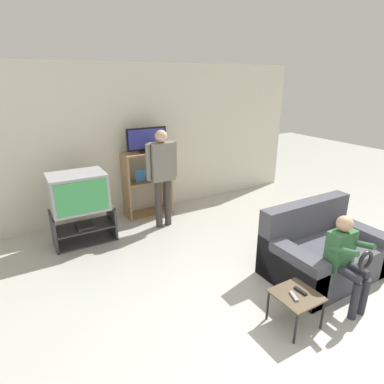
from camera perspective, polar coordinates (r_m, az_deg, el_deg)
The scene contains 12 objects.
ground_plane at distance 3.45m, azimuth 21.76°, elevation -25.16°, with size 18.00×18.00×0.00m, color #B7B7AD.
wall_back at distance 5.83m, azimuth -8.24°, elevation 9.07°, with size 6.40×0.06×2.60m.
tv_stand at distance 5.11m, azimuth -18.65°, elevation -5.65°, with size 0.89×0.47×0.53m.
television_main at distance 4.91m, azimuth -19.60°, elevation 0.02°, with size 0.78×0.56×0.55m.
media_shelf at distance 5.73m, azimuth -7.95°, elevation 1.54°, with size 0.81×0.38×1.16m.
television_flat at distance 5.52m, azimuth -8.03°, elevation 9.04°, with size 0.71×0.20×0.42m.
snack_table at distance 3.48m, azimuth 18.04°, elevation -17.48°, with size 0.42×0.42×0.36m.
remote_control_black at distance 3.49m, azimuth 18.74°, elevation -16.32°, with size 0.04×0.14×0.02m, color black.
remote_control_white at distance 3.40m, azimuth 17.66°, elevation -17.23°, with size 0.04×0.14×0.02m, color gray.
couch at distance 4.41m, azimuth 21.98°, elevation -9.87°, with size 1.42×0.91×0.87m.
person_standing_adult at distance 5.13m, azimuth -5.33°, elevation 3.95°, with size 0.53×0.20×1.60m.
person_seated_child at distance 3.78m, azimuth 25.70°, elevation -10.16°, with size 0.33×0.43×1.02m.
Camera 1 is at (-2.12, -1.36, 2.36)m, focal length 30.00 mm.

